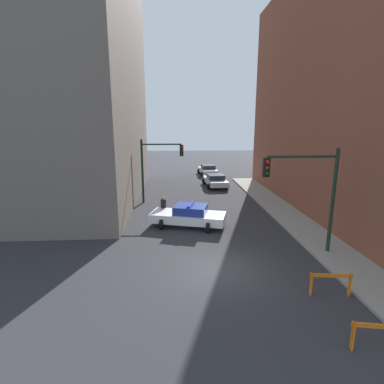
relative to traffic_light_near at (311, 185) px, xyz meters
name	(u,v)px	position (x,y,z in m)	size (l,w,h in m)	color
ground_plane	(216,270)	(-4.73, -1.45, -3.53)	(120.00, 120.00, 0.00)	#2D2D33
sidewalk_right	(349,265)	(1.47, -1.45, -3.47)	(2.40, 44.00, 0.12)	gray
building_corner_left	(43,42)	(-16.73, 12.55, 9.18)	(14.00, 20.00, 25.42)	#6B6056
traffic_light_near	(311,185)	(0.00, 0.00, 0.00)	(3.64, 0.35, 5.20)	black
traffic_light_far	(156,162)	(-8.03, 10.56, -0.13)	(3.44, 0.35, 5.20)	black
police_car	(188,215)	(-5.69, 4.46, -2.81)	(5.03, 3.12, 1.52)	white
parked_car_near	(215,180)	(-2.29, 16.51, -2.86)	(2.52, 4.44, 1.31)	silver
parked_car_mid	(208,170)	(-2.25, 23.74, -2.86)	(2.51, 4.43, 1.31)	silver
pedestrian_crossing	(163,208)	(-7.32, 5.85, -2.67)	(0.38, 0.38, 1.66)	#474C66
barrier_front	(380,333)	(-0.77, -6.65, -2.91)	(1.58, 0.43, 0.90)	orange
barrier_mid	(331,281)	(-0.69, -3.75, -2.91)	(1.59, 0.33, 0.90)	orange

